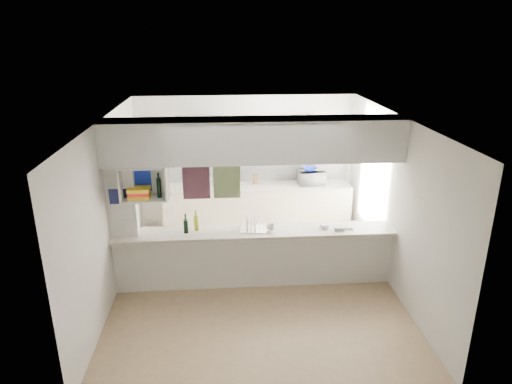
{
  "coord_description": "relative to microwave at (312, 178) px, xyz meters",
  "views": [
    {
      "loc": [
        -0.44,
        -6.2,
        3.75
      ],
      "look_at": [
        0.05,
        0.5,
        1.35
      ],
      "focal_mm": 32.0,
      "sensor_mm": 36.0,
      "label": 1
    }
  ],
  "objects": [
    {
      "name": "bowl",
      "position": [
        -0.04,
        0.0,
        0.17
      ],
      "size": [
        0.26,
        0.26,
        0.06
      ],
      "primitive_type": "imported",
      "color": "#0E219D",
      "rests_on": "microwave"
    },
    {
      "name": "knife_block",
      "position": [
        -1.07,
        0.1,
        -0.04
      ],
      "size": [
        0.1,
        0.08,
        0.19
      ],
      "primitive_type": "cube",
      "rotation": [
        0.0,
        0.0,
        -0.01
      ],
      "color": "#4C351A",
      "rests_on": "bench_top"
    },
    {
      "name": "microwave",
      "position": [
        0.0,
        0.0,
        0.0
      ],
      "size": [
        0.53,
        0.39,
        0.27
      ],
      "primitive_type": "imported",
      "rotation": [
        0.0,
        0.0,
        3.26
      ],
      "color": "white",
      "rests_on": "bench_top"
    },
    {
      "name": "cubby_shelf",
      "position": [
        -2.81,
        -2.14,
        0.65
      ],
      "size": [
        0.65,
        0.35,
        0.5
      ],
      "color": "white",
      "rests_on": "bulkhead"
    },
    {
      "name": "floor",
      "position": [
        -1.25,
        -2.08,
        -1.06
      ],
      "size": [
        4.8,
        4.8,
        0.0
      ],
      "primitive_type": "plane",
      "color": "#997B59",
      "rests_on": "ground"
    },
    {
      "name": "ceiling",
      "position": [
        -1.25,
        -2.08,
        1.54
      ],
      "size": [
        4.8,
        4.8,
        0.0
      ],
      "primitive_type": "plane",
      "color": "white",
      "rests_on": "wall_back"
    },
    {
      "name": "wall_right",
      "position": [
        0.85,
        -2.08,
        0.24
      ],
      "size": [
        0.0,
        4.8,
        4.8
      ],
      "primitive_type": "plane",
      "rotation": [
        1.57,
        0.0,
        -1.57
      ],
      "color": "silver",
      "rests_on": "floor"
    },
    {
      "name": "dish_rack",
      "position": [
        -1.26,
        -2.04,
        -0.05
      ],
      "size": [
        0.45,
        0.36,
        0.22
      ],
      "rotation": [
        0.0,
        0.0,
        -0.12
      ],
      "color": "silver",
      "rests_on": "breakfast_bar"
    },
    {
      "name": "servery_partition",
      "position": [
        -1.42,
        -2.08,
        0.6
      ],
      "size": [
        4.2,
        0.5,
        2.6
      ],
      "color": "silver",
      "rests_on": "floor"
    },
    {
      "name": "wall_left",
      "position": [
        -3.35,
        -2.08,
        0.24
      ],
      "size": [
        0.0,
        4.8,
        4.8
      ],
      "primitive_type": "plane",
      "rotation": [
        1.57,
        0.0,
        1.57
      ],
      "color": "silver",
      "rests_on": "floor"
    },
    {
      "name": "plastic_tubs",
      "position": [
        -0.11,
        -2.11,
        -0.11
      ],
      "size": [
        0.49,
        0.22,
        0.07
      ],
      "color": "silver",
      "rests_on": "breakfast_bar"
    },
    {
      "name": "utensil_jar",
      "position": [
        -1.84,
        0.07,
        -0.07
      ],
      "size": [
        0.1,
        0.1,
        0.14
      ],
      "primitive_type": "cylinder",
      "color": "black",
      "rests_on": "bench_top"
    },
    {
      "name": "wine_bottles",
      "position": [
        -2.19,
        -2.04,
        -0.02
      ],
      "size": [
        0.22,
        0.15,
        0.32
      ],
      "color": "black",
      "rests_on": "breakfast_bar"
    },
    {
      "name": "wall_back",
      "position": [
        -1.25,
        0.32,
        0.24
      ],
      "size": [
        4.2,
        0.0,
        4.2
      ],
      "primitive_type": "plane",
      "rotation": [
        1.57,
        0.0,
        0.0
      ],
      "color": "silver",
      "rests_on": "floor"
    },
    {
      "name": "kitchen_run",
      "position": [
        -1.09,
        0.06,
        -0.23
      ],
      "size": [
        3.6,
        0.63,
        2.24
      ],
      "color": "beige",
      "rests_on": "floor"
    },
    {
      "name": "cup",
      "position": [
        -1.01,
        -2.11,
        -0.08
      ],
      "size": [
        0.14,
        0.14,
        0.09
      ],
      "primitive_type": "imported",
      "rotation": [
        0.0,
        0.0,
        -0.28
      ],
      "color": "white",
      "rests_on": "dish_rack"
    }
  ]
}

